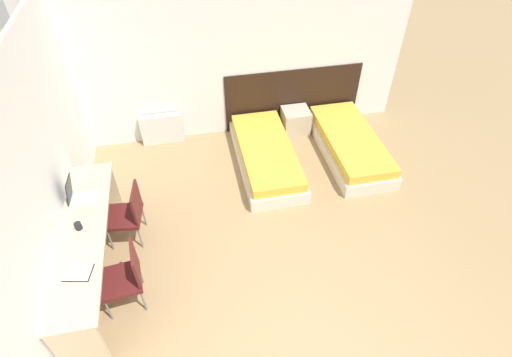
% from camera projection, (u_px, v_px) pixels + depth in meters
% --- Properties ---
extents(wall_back, '(5.87, 0.05, 2.70)m').
position_uv_depth(wall_back, '(231.00, 60.00, 6.37)').
color(wall_back, white).
rests_on(wall_back, ground_plane).
extents(wall_left, '(0.05, 5.30, 2.70)m').
position_uv_depth(wall_left, '(44.00, 169.00, 4.45)').
color(wall_left, white).
rests_on(wall_left, ground_plane).
extents(headboard_panel, '(2.42, 0.03, 1.09)m').
position_uv_depth(headboard_panel, '(293.00, 98.00, 7.05)').
color(headboard_panel, black).
rests_on(headboard_panel, ground_plane).
extents(bed_near_window, '(0.88, 2.02, 0.37)m').
position_uv_depth(bed_near_window, '(266.00, 156.00, 6.45)').
color(bed_near_window, beige).
rests_on(bed_near_window, ground_plane).
extents(bed_near_door, '(0.88, 2.02, 0.37)m').
position_uv_depth(bed_near_door, '(350.00, 145.00, 6.66)').
color(bed_near_door, beige).
rests_on(bed_near_door, ground_plane).
extents(nightstand, '(0.47, 0.42, 0.44)m').
position_uv_depth(nightstand, '(295.00, 121.00, 7.09)').
color(nightstand, beige).
rests_on(nightstand, ground_plane).
extents(radiator, '(0.71, 0.12, 0.54)m').
position_uv_depth(radiator, '(162.00, 129.00, 6.83)').
color(radiator, silver).
rests_on(radiator, ground_plane).
extents(desk, '(0.53, 2.41, 0.76)m').
position_uv_depth(desk, '(86.00, 241.00, 4.64)').
color(desk, '#C6B28E').
rests_on(desk, ground_plane).
extents(chair_near_laptop, '(0.50, 0.50, 0.88)m').
position_uv_depth(chair_near_laptop, '(128.00, 213.00, 5.14)').
color(chair_near_laptop, '#511919').
rests_on(chair_near_laptop, ground_plane).
extents(chair_near_notebook, '(0.49, 0.49, 0.88)m').
position_uv_depth(chair_near_notebook, '(126.00, 276.00, 4.45)').
color(chair_near_notebook, '#511919').
rests_on(chair_near_notebook, ground_plane).
extents(laptop, '(0.35, 0.27, 0.35)m').
position_uv_depth(laptop, '(79.00, 195.00, 4.88)').
color(laptop, silver).
rests_on(laptop, desk).
extents(open_notebook, '(0.32, 0.27, 0.02)m').
position_uv_depth(open_notebook, '(78.00, 272.00, 4.14)').
color(open_notebook, black).
rests_on(open_notebook, desk).
extents(mug, '(0.08, 0.08, 0.09)m').
position_uv_depth(mug, '(78.00, 226.00, 4.56)').
color(mug, black).
rests_on(mug, desk).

